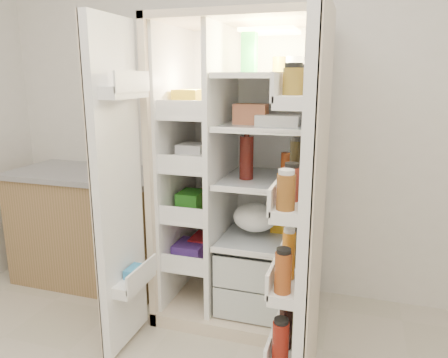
% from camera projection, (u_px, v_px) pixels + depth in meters
% --- Properties ---
extents(wall_back, '(4.00, 0.02, 2.70)m').
position_uv_depth(wall_back, '(274.00, 96.00, 2.78)').
color(wall_back, silver).
rests_on(wall_back, floor).
extents(refrigerator, '(0.92, 0.70, 1.80)m').
position_uv_depth(refrigerator, '(245.00, 197.00, 2.63)').
color(refrigerator, beige).
rests_on(refrigerator, floor).
extents(freezer_door, '(0.15, 0.40, 1.72)m').
position_uv_depth(freezer_door, '(119.00, 192.00, 2.19)').
color(freezer_door, white).
rests_on(freezer_door, floor).
extents(fridge_door, '(0.17, 0.58, 1.72)m').
position_uv_depth(fridge_door, '(308.00, 220.00, 1.82)').
color(fridge_door, white).
rests_on(fridge_door, floor).
extents(kitchen_counter, '(1.13, 0.60, 0.82)m').
position_uv_depth(kitchen_counter, '(94.00, 226.00, 3.10)').
color(kitchen_counter, '#926F49').
rests_on(kitchen_counter, floor).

